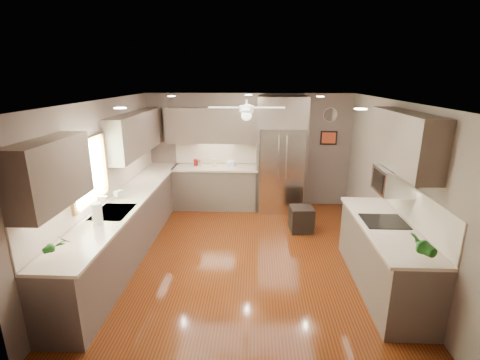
# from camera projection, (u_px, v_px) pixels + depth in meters

# --- Properties ---
(floor) EXTENTS (5.00, 5.00, 0.00)m
(floor) POSITION_uv_depth(u_px,v_px,m) (245.00, 255.00, 5.75)
(floor) COLOR #451709
(floor) RESTS_ON ground
(ceiling) EXTENTS (5.00, 5.00, 0.00)m
(ceiling) POSITION_uv_depth(u_px,v_px,m) (246.00, 101.00, 5.04)
(ceiling) COLOR white
(ceiling) RESTS_ON ground
(wall_back) EXTENTS (4.50, 0.00, 4.50)m
(wall_back) POSITION_uv_depth(u_px,v_px,m) (249.00, 150.00, 7.79)
(wall_back) COLOR #6A5951
(wall_back) RESTS_ON ground
(wall_front) EXTENTS (4.50, 0.00, 4.50)m
(wall_front) POSITION_uv_depth(u_px,v_px,m) (237.00, 268.00, 3.00)
(wall_front) COLOR #6A5951
(wall_front) RESTS_ON ground
(wall_left) EXTENTS (0.00, 5.00, 5.00)m
(wall_left) POSITION_uv_depth(u_px,v_px,m) (104.00, 181.00, 5.49)
(wall_left) COLOR #6A5951
(wall_left) RESTS_ON ground
(wall_right) EXTENTS (0.00, 5.00, 5.00)m
(wall_right) POSITION_uv_depth(u_px,v_px,m) (393.00, 185.00, 5.30)
(wall_right) COLOR #6A5951
(wall_right) RESTS_ON ground
(canister_a) EXTENTS (0.10, 0.10, 0.14)m
(canister_a) POSITION_uv_depth(u_px,v_px,m) (196.00, 162.00, 7.67)
(canister_a) COLOR maroon
(canister_a) RESTS_ON back_run
(canister_b) EXTENTS (0.11, 0.11, 0.14)m
(canister_b) POSITION_uv_depth(u_px,v_px,m) (199.00, 163.00, 7.66)
(canister_b) COLOR silver
(canister_b) RESTS_ON back_run
(canister_c) EXTENTS (0.12, 0.12, 0.17)m
(canister_c) POSITION_uv_depth(u_px,v_px,m) (214.00, 163.00, 7.61)
(canister_c) COLOR beige
(canister_c) RESTS_ON back_run
(soap_bottle) EXTENTS (0.12, 0.12, 0.19)m
(soap_bottle) POSITION_uv_depth(u_px,v_px,m) (119.00, 193.00, 5.61)
(soap_bottle) COLOR white
(soap_bottle) RESTS_ON left_run
(potted_plant_left) EXTENTS (0.21, 0.18, 0.33)m
(potted_plant_left) POSITION_uv_depth(u_px,v_px,m) (59.00, 245.00, 3.73)
(potted_plant_left) COLOR #1D5B1A
(potted_plant_left) RESTS_ON left_run
(potted_plant_right) EXTENTS (0.24, 0.22, 0.36)m
(potted_plant_right) POSITION_uv_depth(u_px,v_px,m) (422.00, 245.00, 3.68)
(potted_plant_right) COLOR #1D5B1A
(potted_plant_right) RESTS_ON right_run
(bowl) EXTENTS (0.24, 0.24, 0.06)m
(bowl) POSITION_uv_depth(u_px,v_px,m) (231.00, 165.00, 7.63)
(bowl) COLOR beige
(bowl) RESTS_ON back_run
(left_run) EXTENTS (0.65, 4.70, 1.45)m
(left_run) POSITION_uv_depth(u_px,v_px,m) (130.00, 222.00, 5.84)
(left_run) COLOR brown
(left_run) RESTS_ON ground
(back_run) EXTENTS (1.85, 0.65, 1.45)m
(back_run) POSITION_uv_depth(u_px,v_px,m) (216.00, 186.00, 7.75)
(back_run) COLOR brown
(back_run) RESTS_ON ground
(uppers) EXTENTS (4.50, 4.70, 0.95)m
(uppers) POSITION_uv_depth(u_px,v_px,m) (204.00, 136.00, 5.93)
(uppers) COLOR brown
(uppers) RESTS_ON wall_left
(window) EXTENTS (0.05, 1.12, 0.92)m
(window) POSITION_uv_depth(u_px,v_px,m) (88.00, 171.00, 4.92)
(window) COLOR #BFF2B2
(window) RESTS_ON wall_left
(sink) EXTENTS (0.50, 0.70, 0.32)m
(sink) POSITION_uv_depth(u_px,v_px,m) (113.00, 214.00, 5.10)
(sink) COLOR silver
(sink) RESTS_ON left_run
(refrigerator) EXTENTS (1.06, 0.75, 2.45)m
(refrigerator) POSITION_uv_depth(u_px,v_px,m) (281.00, 157.00, 7.45)
(refrigerator) COLOR silver
(refrigerator) RESTS_ON ground
(right_run) EXTENTS (0.70, 2.20, 1.45)m
(right_run) POSITION_uv_depth(u_px,v_px,m) (384.00, 255.00, 4.76)
(right_run) COLOR brown
(right_run) RESTS_ON ground
(microwave) EXTENTS (0.43, 0.55, 0.34)m
(microwave) POSITION_uv_depth(u_px,v_px,m) (393.00, 181.00, 4.72)
(microwave) COLOR silver
(microwave) RESTS_ON wall_right
(ceiling_fan) EXTENTS (1.18, 1.18, 0.32)m
(ceiling_fan) POSITION_uv_depth(u_px,v_px,m) (246.00, 111.00, 5.37)
(ceiling_fan) COLOR white
(ceiling_fan) RESTS_ON ceiling
(recessed_lights) EXTENTS (2.84, 3.14, 0.01)m
(recessed_lights) POSITION_uv_depth(u_px,v_px,m) (244.00, 100.00, 5.42)
(recessed_lights) COLOR white
(recessed_lights) RESTS_ON ceiling
(wall_clock) EXTENTS (0.30, 0.03, 0.30)m
(wall_clock) POSITION_uv_depth(u_px,v_px,m) (330.00, 115.00, 7.47)
(wall_clock) COLOR white
(wall_clock) RESTS_ON wall_back
(framed_print) EXTENTS (0.36, 0.03, 0.30)m
(framed_print) POSITION_uv_depth(u_px,v_px,m) (329.00, 138.00, 7.61)
(framed_print) COLOR black
(framed_print) RESTS_ON wall_back
(stool) EXTENTS (0.46, 0.46, 0.49)m
(stool) POSITION_uv_depth(u_px,v_px,m) (301.00, 219.00, 6.61)
(stool) COLOR black
(stool) RESTS_ON ground
(paper_towel) EXTENTS (0.13, 0.13, 0.33)m
(paper_towel) POSITION_uv_depth(u_px,v_px,m) (97.00, 214.00, 4.61)
(paper_towel) COLOR white
(paper_towel) RESTS_ON left_run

